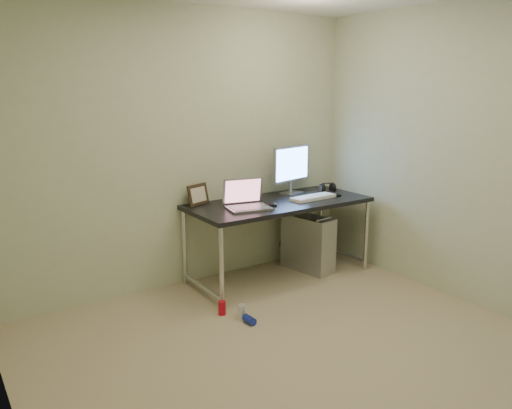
% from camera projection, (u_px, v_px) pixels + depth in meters
% --- Properties ---
extents(floor, '(3.50, 3.50, 0.00)m').
position_uv_depth(floor, '(309.00, 360.00, 3.36)').
color(floor, tan).
rests_on(floor, ground).
extents(wall_back, '(3.50, 0.02, 2.50)m').
position_uv_depth(wall_back, '(187.00, 150.00, 4.49)').
color(wall_back, beige).
rests_on(wall_back, ground).
extents(wall_left, '(0.02, 3.50, 2.50)m').
position_uv_depth(wall_left, '(0.00, 218.00, 2.12)').
color(wall_left, beige).
rests_on(wall_left, ground).
extents(wall_right, '(0.02, 3.50, 2.50)m').
position_uv_depth(wall_right, '(480.00, 157.00, 4.03)').
color(wall_right, beige).
rests_on(wall_right, ground).
extents(desk, '(1.75, 0.76, 0.75)m').
position_uv_depth(desk, '(279.00, 209.00, 4.72)').
color(desk, black).
rests_on(desk, ground).
extents(tower_computer, '(0.32, 0.57, 0.59)m').
position_uv_depth(tower_computer, '(308.00, 243.00, 4.99)').
color(tower_computer, '#B7B6BB').
rests_on(tower_computer, ground).
extents(cable_a, '(0.01, 0.16, 0.69)m').
position_uv_depth(cable_a, '(283.00, 224.00, 5.21)').
color(cable_a, black).
rests_on(cable_a, ground).
extents(cable_b, '(0.02, 0.11, 0.71)m').
position_uv_depth(cable_b, '(291.00, 225.00, 5.25)').
color(cable_b, black).
rests_on(cable_b, ground).
extents(can_red, '(0.08, 0.08, 0.11)m').
position_uv_depth(can_red, '(222.00, 308.00, 4.03)').
color(can_red, red).
rests_on(can_red, ground).
extents(can_white, '(0.08, 0.08, 0.12)m').
position_uv_depth(can_white, '(242.00, 312.00, 3.96)').
color(can_white, silver).
rests_on(can_white, ground).
extents(can_blue, '(0.07, 0.11, 0.06)m').
position_uv_depth(can_blue, '(249.00, 320.00, 3.88)').
color(can_blue, '#18269E').
rests_on(can_blue, ground).
extents(laptop, '(0.42, 0.37, 0.26)m').
position_uv_depth(laptop, '(246.00, 201.00, 4.42)').
color(laptop, '#A1A1A9').
rests_on(laptop, desk).
extents(monitor, '(0.51, 0.19, 0.48)m').
position_uv_depth(monitor, '(291.00, 166.00, 4.97)').
color(monitor, '#A1A1A9').
rests_on(monitor, desk).
extents(keyboard, '(0.49, 0.19, 0.03)m').
position_uv_depth(keyboard, '(313.00, 197.00, 4.80)').
color(keyboard, white).
rests_on(keyboard, desk).
extents(mouse_right, '(0.11, 0.14, 0.04)m').
position_uv_depth(mouse_right, '(336.00, 194.00, 4.93)').
color(mouse_right, black).
rests_on(mouse_right, desk).
extents(mouse_left, '(0.09, 0.12, 0.04)m').
position_uv_depth(mouse_left, '(273.00, 204.00, 4.52)').
color(mouse_left, black).
rests_on(mouse_left, desk).
extents(headphones, '(0.19, 0.11, 0.11)m').
position_uv_depth(headphones, '(327.00, 188.00, 5.16)').
color(headphones, black).
rests_on(headphones, desk).
extents(picture_frame, '(0.25, 0.14, 0.19)m').
position_uv_depth(picture_frame, '(198.00, 194.00, 4.54)').
color(picture_frame, black).
rests_on(picture_frame, desk).
extents(webcam, '(0.04, 0.03, 0.13)m').
position_uv_depth(webcam, '(225.00, 192.00, 4.65)').
color(webcam, silver).
rests_on(webcam, desk).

